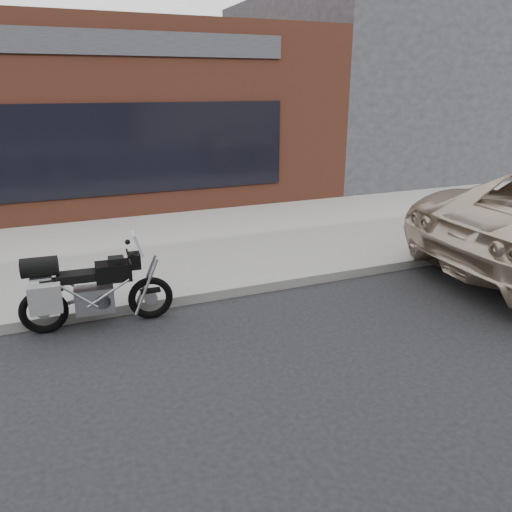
{
  "coord_description": "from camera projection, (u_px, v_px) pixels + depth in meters",
  "views": [
    {
      "loc": [
        -2.37,
        -2.57,
        3.06
      ],
      "look_at": [
        0.08,
        3.38,
        0.85
      ],
      "focal_mm": 35.0,
      "sensor_mm": 36.0,
      "label": 1
    }
  ],
  "objects": [
    {
      "name": "ground",
      "position": [
        404.0,
        478.0,
        4.09
      ],
      "size": [
        120.0,
        120.0,
        0.0
      ],
      "primitive_type": "plane",
      "color": "black",
      "rests_on": "ground"
    },
    {
      "name": "near_sidewalk",
      "position": [
        185.0,
        239.0,
        10.19
      ],
      "size": [
        44.0,
        6.0,
        0.15
      ],
      "primitive_type": "cube",
      "color": "gray",
      "rests_on": "ground"
    },
    {
      "name": "storefront",
      "position": [
        57.0,
        114.0,
        14.87
      ],
      "size": [
        14.0,
        10.07,
        4.5
      ],
      "color": "#5F2D1E",
      "rests_on": "ground"
    },
    {
      "name": "neighbour_building",
      "position": [
        391.0,
        87.0,
        18.96
      ],
      "size": [
        10.0,
        10.0,
        6.0
      ],
      "primitive_type": "cube",
      "color": "#242429",
      "rests_on": "ground"
    },
    {
      "name": "motorcycle",
      "position": [
        87.0,
        290.0,
        6.48
      ],
      "size": [
        1.97,
        0.64,
        1.25
      ],
      "rotation": [
        0.0,
        0.0,
        -0.07
      ],
      "color": "black",
      "rests_on": "ground"
    }
  ]
}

